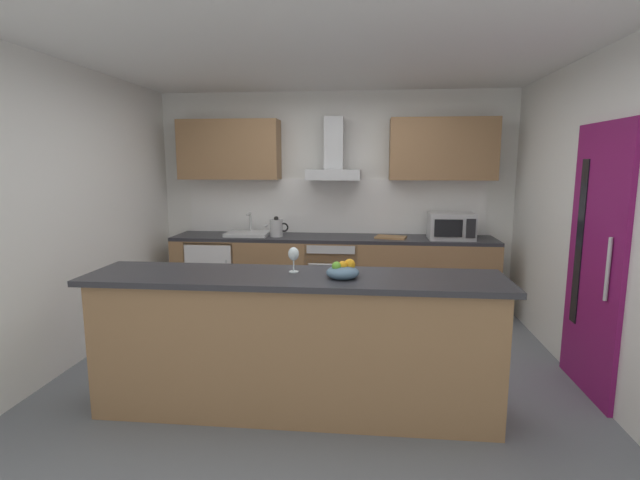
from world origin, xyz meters
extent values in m
cube|color=slate|center=(0.00, 0.00, -0.01)|extent=(5.27, 4.88, 0.02)
cube|color=white|center=(0.00, 0.00, 2.61)|extent=(5.27, 4.88, 0.02)
cube|color=white|center=(0.00, 2.00, 1.30)|extent=(5.27, 0.12, 2.60)
cube|color=white|center=(-2.19, 0.00, 1.30)|extent=(0.12, 4.88, 2.60)
cube|color=white|center=(2.19, 0.00, 1.30)|extent=(0.12, 4.88, 2.60)
cube|color=white|center=(0.00, 1.93, 1.23)|extent=(3.63, 0.02, 0.66)
cube|color=olive|center=(0.00, 1.62, 0.43)|extent=(3.75, 0.60, 0.86)
cube|color=#28282D|center=(0.00, 1.62, 0.88)|extent=(3.75, 0.60, 0.04)
cube|color=olive|center=(-0.08, -0.75, 0.48)|extent=(2.77, 0.52, 0.96)
cube|color=#28282D|center=(-0.08, -0.75, 0.98)|extent=(2.87, 0.64, 0.04)
cube|color=olive|center=(-1.25, 1.77, 1.91)|extent=(1.20, 0.32, 0.70)
cube|color=olive|center=(1.25, 1.77, 1.91)|extent=(1.20, 0.32, 0.70)
cube|color=#7A1456|center=(2.12, -0.19, 1.02)|extent=(0.04, 0.85, 2.05)
cube|color=black|center=(2.09, 0.04, 1.13)|extent=(0.01, 0.11, 1.31)
cylinder|color=#B7BABC|center=(2.08, -0.47, 1.02)|extent=(0.03, 0.03, 0.45)
cube|color=slate|center=(0.01, 1.60, 0.46)|extent=(0.60, 0.56, 0.80)
cube|color=black|center=(0.01, 1.31, 0.40)|extent=(0.50, 0.02, 0.48)
cube|color=#B7BABC|center=(0.01, 1.31, 0.80)|extent=(0.54, 0.02, 0.09)
cylinder|color=#B7BABC|center=(0.01, 1.28, 0.64)|extent=(0.49, 0.02, 0.02)
cube|color=white|center=(-1.41, 1.60, 0.42)|extent=(0.58, 0.56, 0.85)
cube|color=silver|center=(-1.41, 1.31, 0.43)|extent=(0.55, 0.02, 0.80)
cylinder|color=#B7BABC|center=(-1.19, 1.29, 0.47)|extent=(0.02, 0.02, 0.38)
cube|color=#B7BABC|center=(1.35, 1.57, 1.05)|extent=(0.50, 0.36, 0.30)
cube|color=black|center=(1.29, 1.38, 1.05)|extent=(0.30, 0.02, 0.19)
cube|color=black|center=(1.53, 1.38, 1.05)|extent=(0.10, 0.01, 0.21)
cube|color=silver|center=(-1.00, 1.60, 0.92)|extent=(0.50, 0.40, 0.04)
cylinder|color=#B7BABC|center=(-1.00, 1.73, 1.03)|extent=(0.03, 0.03, 0.26)
cylinder|color=#B7BABC|center=(-1.00, 1.65, 1.15)|extent=(0.03, 0.16, 0.03)
cylinder|color=#B7BABC|center=(-0.65, 1.56, 1.00)|extent=(0.15, 0.15, 0.20)
sphere|color=black|center=(-0.65, 1.56, 1.11)|extent=(0.06, 0.06, 0.06)
cone|color=#B7BABC|center=(-0.75, 1.56, 1.04)|extent=(0.09, 0.04, 0.07)
torus|color=black|center=(-0.56, 1.56, 1.01)|extent=(0.11, 0.02, 0.11)
cube|color=#B7BABC|center=(0.01, 1.70, 1.62)|extent=(0.62, 0.45, 0.12)
cube|color=#B7BABC|center=(0.01, 1.75, 1.98)|extent=(0.22, 0.22, 0.60)
cylinder|color=silver|center=(-0.10, -0.66, 1.00)|extent=(0.07, 0.07, 0.01)
cylinder|color=silver|center=(-0.10, -0.66, 1.05)|extent=(0.01, 0.01, 0.09)
ellipsoid|color=silver|center=(-0.10, -0.66, 1.13)|extent=(0.08, 0.08, 0.10)
ellipsoid|color=slate|center=(0.25, -0.79, 1.03)|extent=(0.22, 0.22, 0.09)
sphere|color=#66B233|center=(0.21, -0.81, 1.08)|extent=(0.06, 0.06, 0.06)
sphere|color=orange|center=(0.30, -0.76, 1.08)|extent=(0.08, 0.08, 0.08)
sphere|color=orange|center=(0.25, -0.79, 1.08)|extent=(0.06, 0.06, 0.06)
cube|color=#9E7247|center=(0.68, 1.57, 0.91)|extent=(0.38, 0.29, 0.02)
camera|label=1|loc=(0.42, -3.88, 1.75)|focal=26.70mm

